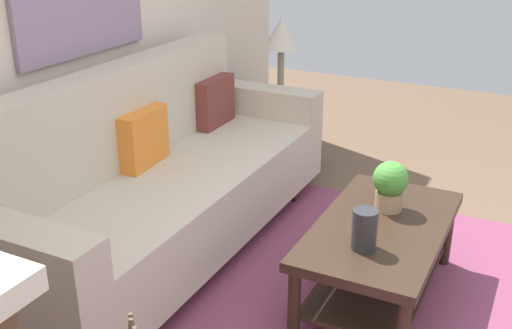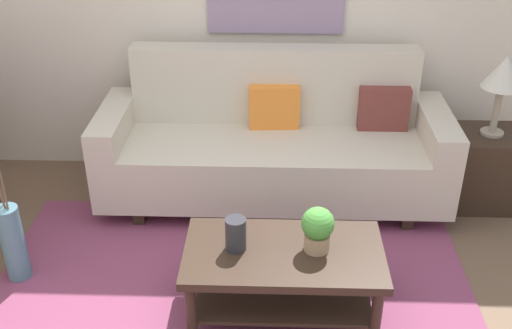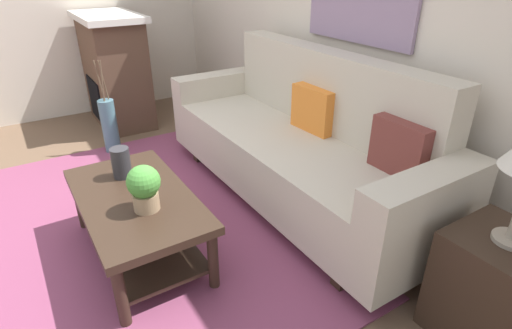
{
  "view_description": "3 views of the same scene",
  "coord_description": "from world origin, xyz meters",
  "px_view_note": "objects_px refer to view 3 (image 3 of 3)",
  "views": [
    {
      "loc": [
        -2.37,
        -0.28,
        1.87
      ],
      "look_at": [
        0.15,
        0.99,
        0.69
      ],
      "focal_mm": 43.25,
      "sensor_mm": 36.0,
      "label": 1
    },
    {
      "loc": [
        0.24,
        -2.32,
        2.49
      ],
      "look_at": [
        0.13,
        1.09,
        0.57
      ],
      "focal_mm": 43.06,
      "sensor_mm": 36.0,
      "label": 2
    },
    {
      "loc": [
        2.37,
        -0.09,
        1.66
      ],
      "look_at": [
        0.46,
        1.12,
        0.5
      ],
      "focal_mm": 28.33,
      "sensor_mm": 36.0,
      "label": 3
    }
  ],
  "objects_px": {
    "throw_pillow_orange": "(314,109)",
    "throw_pillow_maroon": "(400,148)",
    "fireplace": "(115,70)",
    "couch": "(298,144)",
    "coffee_table": "(137,212)",
    "tabletop_vase": "(121,163)",
    "potted_plant_tabletop": "(144,187)",
    "floor_vase": "(110,127)",
    "side_table": "(493,289)"
  },
  "relations": [
    {
      "from": "throw_pillow_maroon",
      "to": "floor_vase",
      "type": "distance_m",
      "value": 2.64
    },
    {
      "from": "couch",
      "to": "side_table",
      "type": "distance_m",
      "value": 1.54
    },
    {
      "from": "throw_pillow_orange",
      "to": "floor_vase",
      "type": "relative_size",
      "value": 0.71
    },
    {
      "from": "side_table",
      "to": "floor_vase",
      "type": "xyz_separation_m",
      "value": [
        -3.09,
        -0.98,
        -0.03
      ]
    },
    {
      "from": "potted_plant_tabletop",
      "to": "side_table",
      "type": "distance_m",
      "value": 1.79
    },
    {
      "from": "throw_pillow_orange",
      "to": "throw_pillow_maroon",
      "type": "distance_m",
      "value": 0.79
    },
    {
      "from": "potted_plant_tabletop",
      "to": "throw_pillow_orange",
      "type": "bearing_deg",
      "value": 100.28
    },
    {
      "from": "potted_plant_tabletop",
      "to": "tabletop_vase",
      "type": "bearing_deg",
      "value": -179.15
    },
    {
      "from": "potted_plant_tabletop",
      "to": "side_table",
      "type": "height_order",
      "value": "potted_plant_tabletop"
    },
    {
      "from": "throw_pillow_maroon",
      "to": "throw_pillow_orange",
      "type": "bearing_deg",
      "value": 180.0
    },
    {
      "from": "side_table",
      "to": "fireplace",
      "type": "bearing_deg",
      "value": -170.01
    },
    {
      "from": "throw_pillow_maroon",
      "to": "fireplace",
      "type": "xyz_separation_m",
      "value": [
        -3.1,
        -0.83,
        -0.09
      ]
    },
    {
      "from": "fireplace",
      "to": "floor_vase",
      "type": "height_order",
      "value": "fireplace"
    },
    {
      "from": "coffee_table",
      "to": "fireplace",
      "type": "relative_size",
      "value": 0.95
    },
    {
      "from": "throw_pillow_orange",
      "to": "throw_pillow_maroon",
      "type": "height_order",
      "value": "same"
    },
    {
      "from": "coffee_table",
      "to": "fireplace",
      "type": "xyz_separation_m",
      "value": [
        -2.38,
        0.54,
        0.27
      ]
    },
    {
      "from": "throw_pillow_orange",
      "to": "potted_plant_tabletop",
      "type": "relative_size",
      "value": 1.37
    },
    {
      "from": "throw_pillow_orange",
      "to": "potted_plant_tabletop",
      "type": "distance_m",
      "value": 1.38
    },
    {
      "from": "fireplace",
      "to": "side_table",
      "type": "bearing_deg",
      "value": 9.99
    },
    {
      "from": "throw_pillow_orange",
      "to": "potted_plant_tabletop",
      "type": "xyz_separation_m",
      "value": [
        0.25,
        -1.35,
        -0.11
      ]
    },
    {
      "from": "tabletop_vase",
      "to": "potted_plant_tabletop",
      "type": "relative_size",
      "value": 0.74
    },
    {
      "from": "throw_pillow_orange",
      "to": "couch",
      "type": "bearing_deg",
      "value": -90.0
    },
    {
      "from": "couch",
      "to": "coffee_table",
      "type": "distance_m",
      "value": 1.25
    },
    {
      "from": "fireplace",
      "to": "floor_vase",
      "type": "relative_size",
      "value": 2.28
    },
    {
      "from": "couch",
      "to": "tabletop_vase",
      "type": "height_order",
      "value": "couch"
    },
    {
      "from": "throw_pillow_orange",
      "to": "fireplace",
      "type": "bearing_deg",
      "value": -160.35
    },
    {
      "from": "coffee_table",
      "to": "side_table",
      "type": "relative_size",
      "value": 1.96
    },
    {
      "from": "tabletop_vase",
      "to": "throw_pillow_maroon",
      "type": "bearing_deg",
      "value": 54.14
    },
    {
      "from": "couch",
      "to": "potted_plant_tabletop",
      "type": "height_order",
      "value": "couch"
    },
    {
      "from": "throw_pillow_orange",
      "to": "fireplace",
      "type": "distance_m",
      "value": 2.46
    },
    {
      "from": "couch",
      "to": "floor_vase",
      "type": "distance_m",
      "value": 1.86
    },
    {
      "from": "coffee_table",
      "to": "tabletop_vase",
      "type": "distance_m",
      "value": 0.34
    },
    {
      "from": "side_table",
      "to": "throw_pillow_maroon",
      "type": "bearing_deg",
      "value": 168.82
    },
    {
      "from": "coffee_table",
      "to": "tabletop_vase",
      "type": "xyz_separation_m",
      "value": [
        -0.26,
        0.01,
        0.21
      ]
    },
    {
      "from": "couch",
      "to": "potted_plant_tabletop",
      "type": "distance_m",
      "value": 1.26
    },
    {
      "from": "couch",
      "to": "throw_pillow_orange",
      "type": "bearing_deg",
      "value": 90.0
    },
    {
      "from": "throw_pillow_orange",
      "to": "throw_pillow_maroon",
      "type": "xyz_separation_m",
      "value": [
        0.79,
        0.0,
        0.0
      ]
    },
    {
      "from": "throw_pillow_maroon",
      "to": "side_table",
      "type": "relative_size",
      "value": 0.64
    },
    {
      "from": "throw_pillow_orange",
      "to": "coffee_table",
      "type": "relative_size",
      "value": 0.33
    },
    {
      "from": "side_table",
      "to": "fireplace",
      "type": "height_order",
      "value": "fireplace"
    },
    {
      "from": "throw_pillow_maroon",
      "to": "coffee_table",
      "type": "xyz_separation_m",
      "value": [
        -0.72,
        -1.37,
        -0.37
      ]
    },
    {
      "from": "throw_pillow_maroon",
      "to": "tabletop_vase",
      "type": "distance_m",
      "value": 1.68
    },
    {
      "from": "coffee_table",
      "to": "floor_vase",
      "type": "xyz_separation_m",
      "value": [
        -1.63,
        0.24,
        -0.06
      ]
    },
    {
      "from": "coffee_table",
      "to": "fireplace",
      "type": "distance_m",
      "value": 2.45
    },
    {
      "from": "coffee_table",
      "to": "tabletop_vase",
      "type": "height_order",
      "value": "tabletop_vase"
    },
    {
      "from": "tabletop_vase",
      "to": "floor_vase",
      "type": "height_order",
      "value": "tabletop_vase"
    },
    {
      "from": "potted_plant_tabletop",
      "to": "fireplace",
      "type": "height_order",
      "value": "fireplace"
    },
    {
      "from": "potted_plant_tabletop",
      "to": "fireplace",
      "type": "bearing_deg",
      "value": 168.36
    },
    {
      "from": "throw_pillow_maroon",
      "to": "side_table",
      "type": "xyz_separation_m",
      "value": [
        0.75,
        -0.15,
        -0.4
      ]
    },
    {
      "from": "tabletop_vase",
      "to": "side_table",
      "type": "height_order",
      "value": "tabletop_vase"
    }
  ]
}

